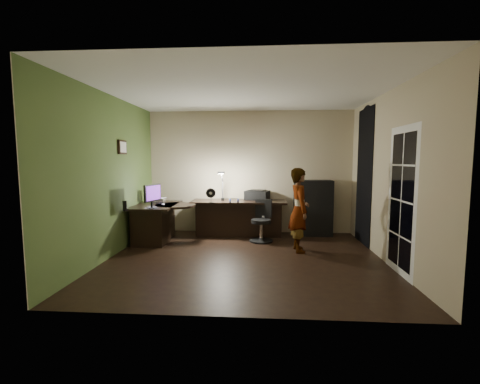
# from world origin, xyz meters

# --- Properties ---
(floor) EXTENTS (4.50, 4.00, 0.01)m
(floor) POSITION_xyz_m (0.00, 0.00, -0.01)
(floor) COLOR black
(floor) RESTS_ON ground
(ceiling) EXTENTS (4.50, 4.00, 0.01)m
(ceiling) POSITION_xyz_m (0.00, 0.00, 2.71)
(ceiling) COLOR silver
(ceiling) RESTS_ON floor
(wall_back) EXTENTS (4.50, 0.01, 2.70)m
(wall_back) POSITION_xyz_m (0.00, 2.00, 1.35)
(wall_back) COLOR tan
(wall_back) RESTS_ON floor
(wall_front) EXTENTS (4.50, 0.01, 2.70)m
(wall_front) POSITION_xyz_m (0.00, -2.00, 1.35)
(wall_front) COLOR tan
(wall_front) RESTS_ON floor
(wall_left) EXTENTS (0.01, 4.00, 2.70)m
(wall_left) POSITION_xyz_m (-2.25, 0.00, 1.35)
(wall_left) COLOR tan
(wall_left) RESTS_ON floor
(wall_right) EXTENTS (0.01, 4.00, 2.70)m
(wall_right) POSITION_xyz_m (2.25, 0.00, 1.35)
(wall_right) COLOR tan
(wall_right) RESTS_ON floor
(green_wall_overlay) EXTENTS (0.00, 4.00, 2.70)m
(green_wall_overlay) POSITION_xyz_m (-2.24, 0.00, 1.35)
(green_wall_overlay) COLOR #47602A
(green_wall_overlay) RESTS_ON floor
(arched_doorway) EXTENTS (0.01, 0.90, 2.60)m
(arched_doorway) POSITION_xyz_m (2.24, 1.15, 1.30)
(arched_doorway) COLOR black
(arched_doorway) RESTS_ON floor
(french_door) EXTENTS (0.02, 0.92, 2.10)m
(french_door) POSITION_xyz_m (2.24, -0.55, 1.05)
(french_door) COLOR white
(french_door) RESTS_ON floor
(framed_picture) EXTENTS (0.04, 0.30, 0.25)m
(framed_picture) POSITION_xyz_m (-2.22, 0.45, 1.85)
(framed_picture) COLOR black
(framed_picture) RESTS_ON wall_left
(desk_left) EXTENTS (0.83, 1.31, 0.74)m
(desk_left) POSITION_xyz_m (-1.83, 1.03, 0.37)
(desk_left) COLOR black
(desk_left) RESTS_ON floor
(desk_right) EXTENTS (2.02, 0.73, 0.76)m
(desk_right) POSITION_xyz_m (-0.22, 1.63, 0.38)
(desk_right) COLOR black
(desk_right) RESTS_ON floor
(cabinet) EXTENTS (0.80, 0.41, 1.19)m
(cabinet) POSITION_xyz_m (1.38, 1.78, 0.60)
(cabinet) COLOR black
(cabinet) RESTS_ON floor
(laptop_stand) EXTENTS (0.25, 0.21, 0.10)m
(laptop_stand) POSITION_xyz_m (-1.85, 1.27, 0.79)
(laptop_stand) COLOR silver
(laptop_stand) RESTS_ON desk_left
(laptop) EXTENTS (0.37, 0.36, 0.20)m
(laptop) POSITION_xyz_m (-1.85, 1.27, 0.94)
(laptop) COLOR silver
(laptop) RESTS_ON laptop_stand
(monitor) EXTENTS (0.22, 0.49, 0.32)m
(monitor) POSITION_xyz_m (-1.74, 0.56, 0.90)
(monitor) COLOR black
(monitor) RESTS_ON desk_left
(mouse) EXTENTS (0.09, 0.11, 0.04)m
(mouse) POSITION_xyz_m (-1.66, 0.96, 0.76)
(mouse) COLOR silver
(mouse) RESTS_ON desk_left
(phone) EXTENTS (0.09, 0.15, 0.01)m
(phone) POSITION_xyz_m (-1.11, 0.86, 0.74)
(phone) COLOR black
(phone) RESTS_ON desk_left
(pen) EXTENTS (0.05, 0.15, 0.01)m
(pen) POSITION_xyz_m (-1.79, 1.15, 0.74)
(pen) COLOR black
(pen) RESTS_ON desk_left
(speaker) EXTENTS (0.09, 0.09, 0.18)m
(speaker) POSITION_xyz_m (-2.11, 0.22, 0.83)
(speaker) COLOR black
(speaker) RESTS_ON desk_left
(notepad) EXTENTS (0.17, 0.22, 0.01)m
(notepad) POSITION_xyz_m (-1.78, 0.57, 0.74)
(notepad) COLOR silver
(notepad) RESTS_ON desk_left
(desk_fan) EXTENTS (0.20, 0.11, 0.30)m
(desk_fan) POSITION_xyz_m (-0.75, 1.22, 0.91)
(desk_fan) COLOR black
(desk_fan) RESTS_ON desk_right
(headphones) EXTENTS (0.21, 0.09, 0.10)m
(headphones) POSITION_xyz_m (-0.29, 1.29, 0.81)
(headphones) COLOR navy
(headphones) RESTS_ON desk_right
(printer) EXTENTS (0.58, 0.50, 0.22)m
(printer) POSITION_xyz_m (0.18, 1.80, 0.87)
(printer) COLOR black
(printer) RESTS_ON desk_right
(desk_lamp) EXTENTS (0.23, 0.33, 0.67)m
(desk_lamp) POSITION_xyz_m (-0.56, 1.59, 1.09)
(desk_lamp) COLOR black
(desk_lamp) RESTS_ON desk_right
(office_chair) EXTENTS (0.57, 0.57, 0.83)m
(office_chair) POSITION_xyz_m (0.27, 1.13, 0.42)
(office_chair) COLOR black
(office_chair) RESTS_ON floor
(person) EXTENTS (0.42, 0.57, 1.48)m
(person) POSITION_xyz_m (0.94, 0.51, 0.74)
(person) COLOR #D8A88C
(person) RESTS_ON floor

